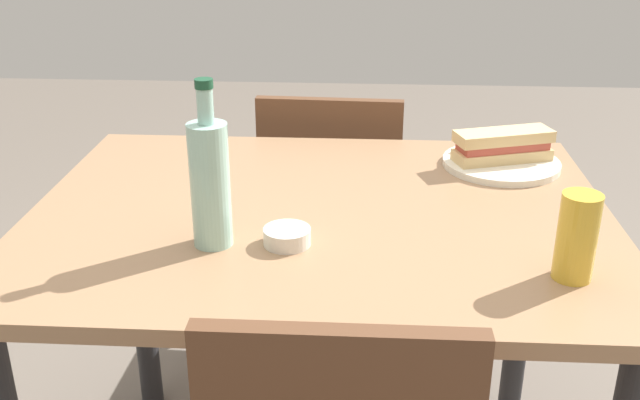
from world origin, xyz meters
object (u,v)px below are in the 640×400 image
Objects in this scene: dining_table at (320,265)px; olive_bowl at (287,236)px; beer_glass at (577,237)px; water_bottle at (210,181)px; knife_near at (485,150)px; plate_near at (501,163)px; chair_far at (332,213)px; baguette_sandwich_near at (503,146)px.

olive_bowl is (-0.05, -0.15, 0.14)m from dining_table.
beer_glass is 0.48m from olive_bowl.
beer_glass is (0.59, -0.09, -0.05)m from water_bottle.
water_bottle reaches higher than knife_near.
dining_table is 4.34× the size of plate_near.
chair_far is 3.77× the size of baguette_sandwich_near.
water_bottle is 0.16m from olive_bowl.
plate_near is at bearing 0.00° from baguette_sandwich_near.
beer_glass reaches higher than knife_near.
beer_glass is at bearing -86.61° from plate_near.
baguette_sandwich_near reaches higher than olive_bowl.
knife_near is (0.36, -0.31, 0.31)m from chair_far.
olive_bowl reaches higher than knife_near.
knife_near is 0.56m from beer_glass.
dining_table is at bearing -139.00° from knife_near.
beer_glass is (0.42, -0.24, 0.19)m from dining_table.
plate_near is (0.39, -0.37, 0.30)m from chair_far.
dining_table is at bearing -146.28° from baguette_sandwich_near.
water_bottle is (-0.56, -0.41, 0.07)m from baguette_sandwich_near.
baguette_sandwich_near is at bearing 43.26° from olive_bowl.
dining_table is 0.34m from water_bottle.
baguette_sandwich_near is at bearing 33.72° from dining_table.
chair_far is 3.31× the size of plate_near.
chair_far is 0.64m from baguette_sandwich_near.
chair_far is at bearing 77.50° from water_bottle.
chair_far is 4.76× the size of knife_near.
dining_table is at bearing 149.97° from beer_glass.
plate_near is (0.39, 0.26, 0.13)m from dining_table.
chair_far is 2.90× the size of water_bottle.
baguette_sandwich_near is (0.39, 0.26, 0.17)m from dining_table.
water_bottle is at bearing -143.69° from plate_near.
chair_far is at bearing 90.33° from dining_table.
water_bottle reaches higher than olive_bowl.
baguette_sandwich_near is 0.07m from knife_near.
olive_bowl is at bearing -136.74° from plate_near.
plate_near is 0.06m from knife_near.
knife_near is 0.72m from water_bottle.
knife_near is at bearing 41.00° from dining_table.
water_bottle is 3.53× the size of olive_bowl.
dining_table is 0.21m from olive_bowl.
chair_far is 0.90m from water_bottle.
water_bottle is 2.03× the size of beer_glass.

